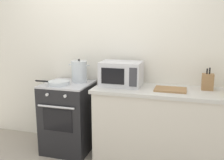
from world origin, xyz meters
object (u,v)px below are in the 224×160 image
Objects in this scene: stock_pot at (79,71)px; cutting_board at (170,90)px; microwave at (121,74)px; stove at (69,117)px; frying_pan at (58,83)px; knife_block at (208,82)px.

stock_pot is 0.86× the size of cutting_board.
cutting_board is (0.61, -0.08, -0.14)m from microwave.
frying_pan reaches higher than stove.
cutting_board is at bearing -161.05° from knife_block.
microwave reaches higher than knife_block.
stock_pot reaches higher than cutting_board.
microwave is 1.02m from knife_block.
stove is 0.93m from microwave.
frying_pan is 1.77× the size of knife_block.
frying_pan is at bearing -119.52° from stove.
microwave is at bearing 14.29° from frying_pan.
stove is at bearing -179.95° from cutting_board.
stove is at bearing -175.31° from knife_block.
stove is at bearing -173.58° from microwave.
microwave is (0.59, -0.05, 0.01)m from stock_pot.
stock_pot is 0.32m from frying_pan.
frying_pan is 0.80m from microwave.
stove is 2.56× the size of cutting_board.
knife_block reaches higher than cutting_board.
knife_block is (0.41, 0.14, 0.09)m from cutting_board.
stove is 2.98× the size of stock_pot.
frying_pan is (-0.18, -0.24, -0.12)m from stock_pot.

